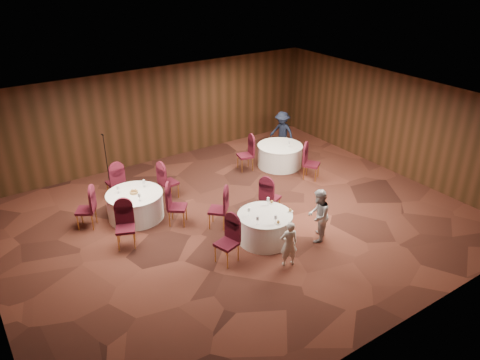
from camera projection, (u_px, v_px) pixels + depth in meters
ground at (238, 221)px, 12.69m from camera, size 12.00×12.00×0.00m
room_shell at (238, 154)px, 11.81m from camera, size 12.00×12.00×12.00m
table_main at (265, 227)px, 11.71m from camera, size 1.38×1.38×0.74m
table_left at (135, 205)px, 12.70m from camera, size 1.52×1.52×0.74m
table_right at (280, 155)px, 15.73m from camera, size 1.50×1.50×0.74m
chairs_main at (239, 216)px, 11.96m from camera, size 2.86×2.14×1.00m
chairs_left at (135, 201)px, 12.66m from camera, size 3.17×3.15×1.00m
chairs_right at (278, 160)px, 15.11m from camera, size 2.02×2.41×1.00m
tabletop_main at (271, 211)px, 11.50m from camera, size 1.14×1.03×0.22m
tabletop_left at (134, 191)px, 12.50m from camera, size 0.79×0.79×0.22m
tabletop_right at (289, 142)px, 15.39m from camera, size 0.08×0.08×0.22m
mic_stand at (108, 169)px, 14.54m from camera, size 0.24×0.24×1.62m
woman_a at (289, 244)px, 10.69m from camera, size 0.48×0.39×1.15m
woman_b at (318, 216)px, 11.57m from camera, size 0.86×0.83×1.40m
man_c at (282, 132)px, 16.68m from camera, size 0.82×1.08×1.49m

